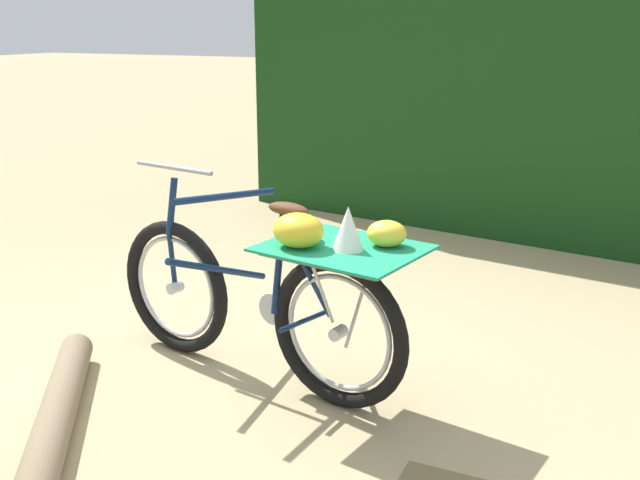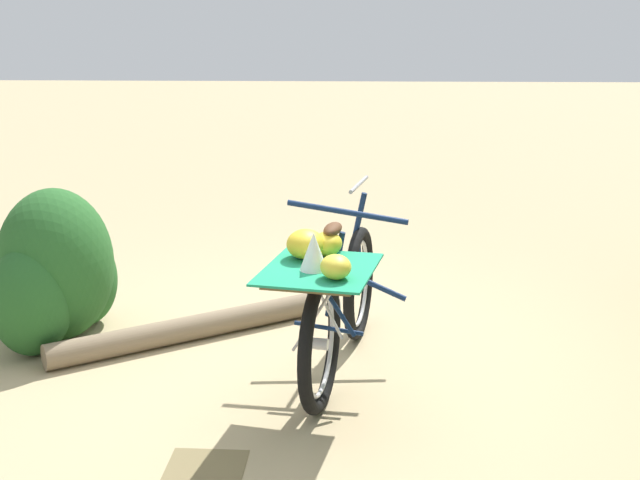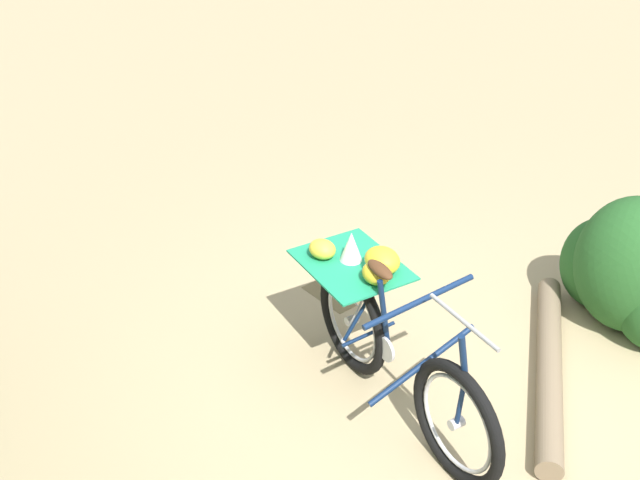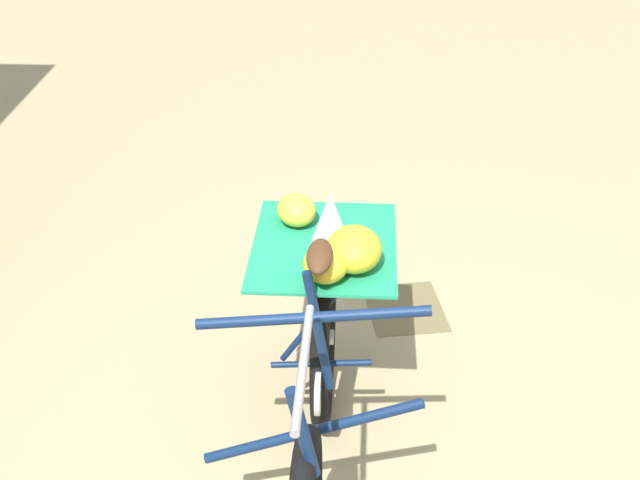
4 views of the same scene
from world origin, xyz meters
TOP-DOWN VIEW (x-y plane):
  - bicycle at (-0.22, 0.01)m, footprint 1.80×0.81m
  - leaf_litter_patch at (-1.30, 0.57)m, footprint 0.44×0.36m

SIDE VIEW (x-z plane):
  - leaf_litter_patch at x=-1.30m, z-range 0.00..0.01m
  - bicycle at x=-0.22m, z-range -0.03..1.00m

